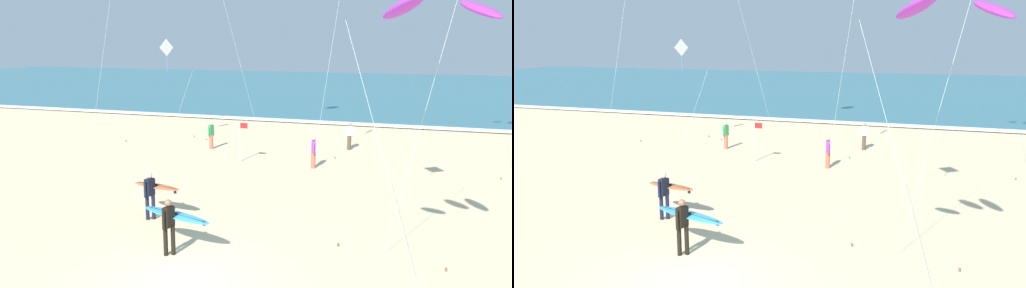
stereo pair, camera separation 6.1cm
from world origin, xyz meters
TOP-DOWN VIEW (x-y plane):
  - ground_plane at (0.00, 0.00)m, footprint 160.00×160.00m
  - ocean_water at (0.00, 56.75)m, footprint 160.00×60.00m
  - shoreline_foam at (0.00, 27.05)m, footprint 160.00×1.52m
  - surfer_lead at (-1.08, 1.57)m, footprint 2.41×1.13m
  - surfer_trailing at (-3.18, 4.13)m, footprint 2.08×1.11m
  - kite_arc_scarlet_distant at (6.02, 0.53)m, footprint 3.94×4.40m
  - kite_diamond_ivory_outer at (-9.30, 17.04)m, footprint 1.10×2.27m
  - bystander_green_top at (-6.00, 15.80)m, footprint 0.27×0.48m
  - bystander_white_top at (1.63, 18.05)m, footprint 0.42×0.33m
  - bystander_purple_top at (0.62, 13.10)m, footprint 0.26×0.48m
  - lifeguard_flag at (-3.24, 13.30)m, footprint 0.45×0.05m

SIDE VIEW (x-z plane):
  - ground_plane at x=0.00m, z-range 0.00..0.00m
  - ocean_water at x=0.00m, z-range 0.00..0.08m
  - shoreline_foam at x=0.00m, z-range 0.08..0.09m
  - bystander_green_top at x=-6.00m, z-range 0.02..1.61m
  - bystander_white_top at x=1.63m, z-range 0.02..1.61m
  - bystander_purple_top at x=0.62m, z-range 0.02..1.61m
  - surfer_trailing at x=-3.18m, z-range 0.19..1.90m
  - surfer_lead at x=-1.08m, z-range 0.20..1.90m
  - lifeguard_flag at x=-3.24m, z-range 0.22..2.32m
  - kite_diamond_ivory_outer at x=-9.30m, z-range 2.36..8.61m
  - kite_arc_scarlet_distant at x=6.02m, z-range 3.31..10.67m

